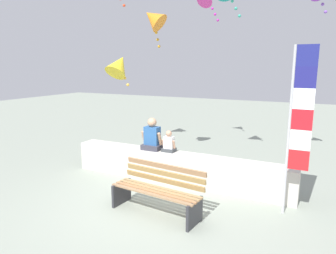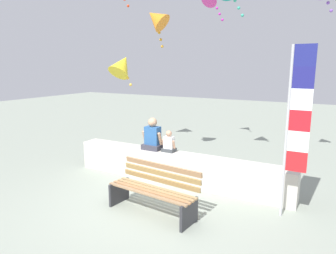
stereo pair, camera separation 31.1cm
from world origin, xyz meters
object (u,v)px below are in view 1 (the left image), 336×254
(person_adult, at_px, (152,137))
(person_child, at_px, (169,143))
(kite_yellow, at_px, (119,65))
(kite_orange, at_px, (153,18))
(flag_banner, at_px, (297,119))
(park_bench, at_px, (158,191))

(person_adult, xyz_separation_m, person_child, (0.45, 0.00, -0.11))
(person_adult, height_order, kite_yellow, kite_yellow)
(person_adult, bearing_deg, kite_orange, 116.97)
(person_child, distance_m, flag_banner, 2.98)
(person_child, bearing_deg, kite_orange, 130.69)
(flag_banner, bearing_deg, person_adult, 169.85)
(flag_banner, xyz_separation_m, kite_yellow, (-4.78, 1.49, 0.93))
(person_adult, relative_size, flag_banner, 0.25)
(flag_banner, distance_m, kite_orange, 4.82)
(kite_orange, bearing_deg, kite_yellow, -157.61)
(person_child, distance_m, kite_orange, 3.49)
(flag_banner, xyz_separation_m, kite_orange, (-3.88, 1.86, 2.17))
(person_adult, height_order, kite_orange, kite_orange)
(flag_banner, bearing_deg, park_bench, -156.12)
(park_bench, bearing_deg, person_child, 109.14)
(kite_orange, bearing_deg, person_adult, -63.03)
(park_bench, height_order, flag_banner, flag_banner)
(kite_yellow, bearing_deg, flag_banner, -17.30)
(park_bench, xyz_separation_m, kite_orange, (-1.64, 2.85, 3.55))
(person_child, xyz_separation_m, flag_banner, (2.79, -0.58, 0.89))
(flag_banner, relative_size, kite_yellow, 3.09)
(person_child, height_order, kite_yellow, kite_yellow)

